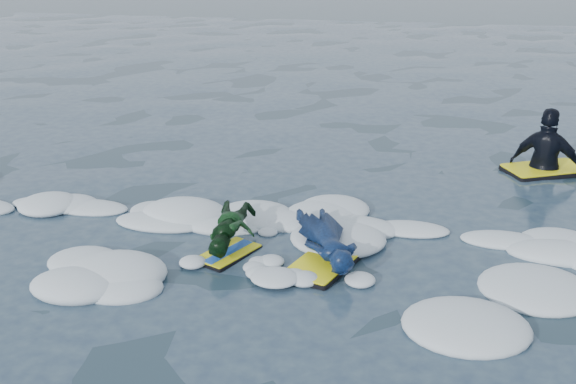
{
  "coord_description": "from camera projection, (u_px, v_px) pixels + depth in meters",
  "views": [
    {
      "loc": [
        1.59,
        -6.79,
        3.74
      ],
      "look_at": [
        0.02,
        1.6,
        0.46
      ],
      "focal_mm": 45.0,
      "sensor_mm": 36.0,
      "label": 1
    }
  ],
  "objects": [
    {
      "name": "foam_band",
      "position": [
        278.0,
        244.0,
        8.79
      ],
      "size": [
        12.0,
        3.1,
        0.3
      ],
      "primitive_type": null,
      "color": "white",
      "rests_on": "ground"
    },
    {
      "name": "prone_woman_unit",
      "position": [
        327.0,
        242.0,
        8.34
      ],
      "size": [
        1.12,
        1.67,
        0.41
      ],
      "rotation": [
        0.0,
        0.0,
        1.23
      ],
      "color": "black",
      "rests_on": "ground"
    },
    {
      "name": "prone_child_unit",
      "position": [
        232.0,
        232.0,
        8.55
      ],
      "size": [
        0.73,
        1.24,
        0.46
      ],
      "rotation": [
        0.0,
        0.0,
        1.12
      ],
      "color": "black",
      "rests_on": "ground"
    },
    {
      "name": "ground",
      "position": [
        260.0,
        283.0,
        7.84
      ],
      "size": [
        120.0,
        120.0,
        0.0
      ],
      "primitive_type": "plane",
      "color": "#152934",
      "rests_on": "ground"
    },
    {
      "name": "waiting_rider_unit",
      "position": [
        545.0,
        168.0,
        11.19
      ],
      "size": [
        1.42,
        1.16,
        1.87
      ],
      "rotation": [
        0.0,
        0.0,
        0.45
      ],
      "color": "black",
      "rests_on": "ground"
    }
  ]
}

